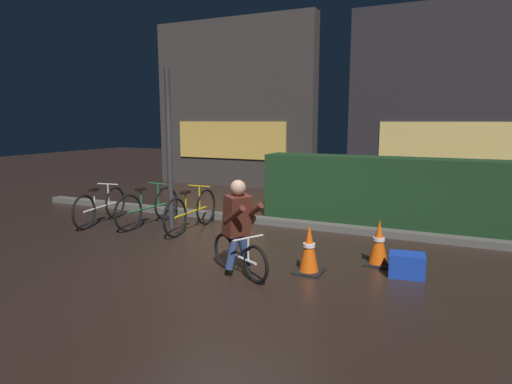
{
  "coord_description": "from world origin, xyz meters",
  "views": [
    {
      "loc": [
        2.97,
        -5.4,
        1.99
      ],
      "look_at": [
        0.2,
        0.6,
        0.9
      ],
      "focal_mm": 30.65,
      "sensor_mm": 36.0,
      "label": 1
    }
  ],
  "objects_px": {
    "street_post": "(169,150)",
    "cyclist": "(240,227)",
    "parked_bike_leftmost": "(100,206)",
    "traffic_cone_far": "(379,243)",
    "traffic_cone_near": "(309,249)",
    "parked_bike_center_left": "(191,211)",
    "parked_bike_left_mid": "(148,207)",
    "blue_crate": "(407,265)"
  },
  "relations": [
    {
      "from": "cyclist",
      "to": "parked_bike_leftmost",
      "type": "bearing_deg",
      "value": -172.39
    },
    {
      "from": "parked_bike_leftmost",
      "to": "street_post",
      "type": "bearing_deg",
      "value": -85.32
    },
    {
      "from": "parked_bike_center_left",
      "to": "traffic_cone_near",
      "type": "height_order",
      "value": "parked_bike_center_left"
    },
    {
      "from": "traffic_cone_far",
      "to": "cyclist",
      "type": "bearing_deg",
      "value": -144.26
    },
    {
      "from": "cyclist",
      "to": "blue_crate",
      "type": "bearing_deg",
      "value": 50.66
    },
    {
      "from": "parked_bike_left_mid",
      "to": "traffic_cone_far",
      "type": "distance_m",
      "value": 4.4
    },
    {
      "from": "traffic_cone_near",
      "to": "parked_bike_leftmost",
      "type": "bearing_deg",
      "value": 167.94
    },
    {
      "from": "street_post",
      "to": "traffic_cone_far",
      "type": "relative_size",
      "value": 4.5
    },
    {
      "from": "parked_bike_center_left",
      "to": "cyclist",
      "type": "relative_size",
      "value": 1.39
    },
    {
      "from": "traffic_cone_far",
      "to": "cyclist",
      "type": "xyz_separation_m",
      "value": [
        -1.58,
        -1.13,
        0.32
      ]
    },
    {
      "from": "street_post",
      "to": "cyclist",
      "type": "relative_size",
      "value": 2.33
    },
    {
      "from": "parked_bike_center_left",
      "to": "parked_bike_leftmost",
      "type": "bearing_deg",
      "value": 97.51
    },
    {
      "from": "parked_bike_left_mid",
      "to": "parked_bike_center_left",
      "type": "distance_m",
      "value": 0.97
    },
    {
      "from": "parked_bike_leftmost",
      "to": "traffic_cone_far",
      "type": "bearing_deg",
      "value": -101.28
    },
    {
      "from": "traffic_cone_near",
      "to": "cyclist",
      "type": "relative_size",
      "value": 0.53
    },
    {
      "from": "street_post",
      "to": "blue_crate",
      "type": "height_order",
      "value": "street_post"
    },
    {
      "from": "parked_bike_left_mid",
      "to": "traffic_cone_far",
      "type": "height_order",
      "value": "parked_bike_left_mid"
    },
    {
      "from": "parked_bike_leftmost",
      "to": "traffic_cone_far",
      "type": "relative_size",
      "value": 2.51
    },
    {
      "from": "parked_bike_center_left",
      "to": "traffic_cone_near",
      "type": "bearing_deg",
      "value": -116.26
    },
    {
      "from": "parked_bike_leftmost",
      "to": "cyclist",
      "type": "distance_m",
      "value": 3.99
    },
    {
      "from": "traffic_cone_far",
      "to": "parked_bike_left_mid",
      "type": "bearing_deg",
      "value": 173.08
    },
    {
      "from": "street_post",
      "to": "traffic_cone_far",
      "type": "bearing_deg",
      "value": -8.65
    },
    {
      "from": "traffic_cone_near",
      "to": "cyclist",
      "type": "height_order",
      "value": "cyclist"
    },
    {
      "from": "parked_bike_leftmost",
      "to": "traffic_cone_far",
      "type": "height_order",
      "value": "parked_bike_leftmost"
    },
    {
      "from": "street_post",
      "to": "parked_bike_leftmost",
      "type": "relative_size",
      "value": 1.79
    },
    {
      "from": "traffic_cone_far",
      "to": "traffic_cone_near",
      "type": "bearing_deg",
      "value": -137.63
    },
    {
      "from": "street_post",
      "to": "parked_bike_leftmost",
      "type": "height_order",
      "value": "street_post"
    },
    {
      "from": "parked_bike_leftmost",
      "to": "parked_bike_left_mid",
      "type": "height_order",
      "value": "parked_bike_left_mid"
    },
    {
      "from": "street_post",
      "to": "cyclist",
      "type": "bearing_deg",
      "value": -36.71
    },
    {
      "from": "parked_bike_left_mid",
      "to": "traffic_cone_near",
      "type": "xyz_separation_m",
      "value": [
        3.6,
        -1.24,
        -0.04
      ]
    },
    {
      "from": "street_post",
      "to": "cyclist",
      "type": "distance_m",
      "value": 3.0
    },
    {
      "from": "blue_crate",
      "to": "parked_bike_left_mid",
      "type": "bearing_deg",
      "value": 170.05
    },
    {
      "from": "parked_bike_center_left",
      "to": "blue_crate",
      "type": "distance_m",
      "value": 3.92
    },
    {
      "from": "street_post",
      "to": "parked_bike_left_mid",
      "type": "bearing_deg",
      "value": -172.8
    },
    {
      "from": "traffic_cone_far",
      "to": "street_post",
      "type": "bearing_deg",
      "value": 171.35
    },
    {
      "from": "parked_bike_leftmost",
      "to": "parked_bike_center_left",
      "type": "relative_size",
      "value": 0.94
    },
    {
      "from": "traffic_cone_far",
      "to": "parked_bike_leftmost",
      "type": "bearing_deg",
      "value": 177.19
    },
    {
      "from": "traffic_cone_near",
      "to": "street_post",
      "type": "bearing_deg",
      "value": 157.33
    },
    {
      "from": "parked_bike_left_mid",
      "to": "traffic_cone_near",
      "type": "bearing_deg",
      "value": -104.09
    },
    {
      "from": "parked_bike_left_mid",
      "to": "traffic_cone_near",
      "type": "height_order",
      "value": "parked_bike_left_mid"
    },
    {
      "from": "traffic_cone_near",
      "to": "cyclist",
      "type": "xyz_separation_m",
      "value": [
        -0.8,
        -0.43,
        0.31
      ]
    },
    {
      "from": "parked_bike_left_mid",
      "to": "traffic_cone_far",
      "type": "bearing_deg",
      "value": -92.0
    }
  ]
}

